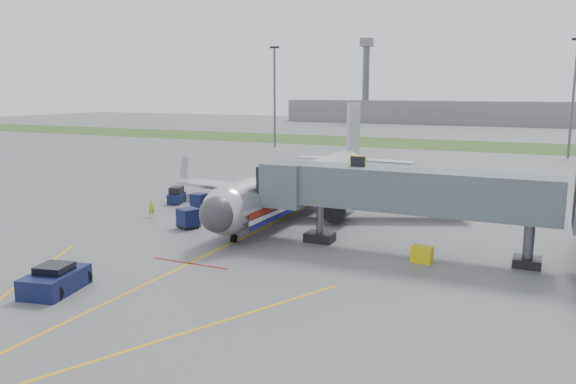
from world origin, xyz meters
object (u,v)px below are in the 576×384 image
at_px(airliner, 302,183).
at_px(baggage_tug, 177,196).
at_px(ramp_worker, 152,208).
at_px(pushback_tug, 55,280).
at_px(belt_loader, 282,201).

distance_m(airliner, baggage_tug, 13.61).
relative_size(airliner, ramp_worker, 20.75).
height_order(airliner, baggage_tug, airliner).
bearing_deg(pushback_tug, ramp_worker, 112.22).
relative_size(airliner, pushback_tug, 8.17).
distance_m(baggage_tug, ramp_worker, 6.53).
xyz_separation_m(airliner, baggage_tug, (-13.26, -2.47, -1.88)).
relative_size(airliner, belt_loader, 8.33).
height_order(airliner, belt_loader, airliner).
distance_m(belt_loader, ramp_worker, 13.03).
xyz_separation_m(baggage_tug, belt_loader, (10.75, 3.13, -0.25)).
bearing_deg(airliner, ramp_worker, -142.73).
bearing_deg(airliner, belt_loader, 165.13).
bearing_deg(baggage_tug, belt_loader, 16.25).
height_order(pushback_tug, ramp_worker, ramp_worker).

